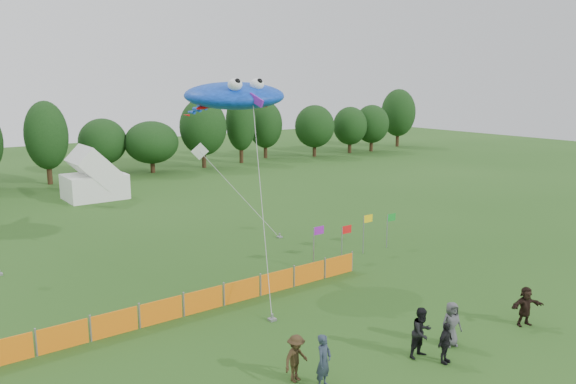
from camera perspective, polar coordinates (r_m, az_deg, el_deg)
ground at (r=22.28m, az=9.60°, el=-15.74°), size 160.00×160.00×0.00m
treeline at (r=60.96m, az=-21.15°, el=5.02°), size 104.57×8.78×8.36m
tent_right at (r=50.92m, az=-19.08°, el=1.30°), size 4.94×3.95×3.49m
barrier_fence at (r=25.55m, az=-8.59°, el=-10.83°), size 17.90×0.06×1.00m
flag_row at (r=32.56m, az=6.77°, el=-4.09°), size 6.73×0.41×2.29m
spectator_a at (r=19.42m, az=3.66°, el=-16.78°), size 0.80×0.66×1.87m
spectator_b at (r=21.82m, az=13.44°, el=-13.72°), size 0.93×0.73×1.91m
spectator_c at (r=19.79m, az=0.82°, el=-16.53°), size 1.18×0.83×1.67m
spectator_d at (r=21.69m, az=15.69°, el=-14.55°), size 0.95×0.52×1.54m
spectator_e at (r=23.00m, az=16.25°, el=-12.75°), size 0.99×0.80×1.75m
spectator_f at (r=25.76m, az=22.97°, el=-10.64°), size 1.63×0.99×1.68m
stingray_kite at (r=29.29m, az=-5.76°, el=9.69°), size 6.24×13.34×10.22m
small_kite_white at (r=39.50m, az=-7.06°, el=2.07°), size 2.60×7.56×5.70m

